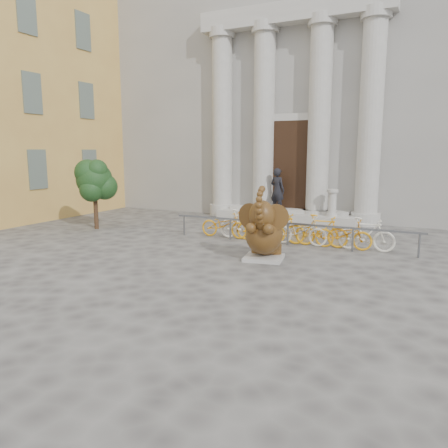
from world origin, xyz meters
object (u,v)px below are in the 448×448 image
at_px(elephant_statue, 264,233).
at_px(pedestrian, 277,190).
at_px(bike_rack, 290,228).
at_px(tree, 95,181).

distance_m(elephant_statue, pedestrian, 6.95).
height_order(bike_rack, pedestrian, pedestrian).
bearing_deg(pedestrian, bike_rack, 132.08).
relative_size(elephant_statue, bike_rack, 0.26).
bearing_deg(tree, elephant_statue, -13.05).
bearing_deg(bike_rack, elephant_statue, -89.97).
bearing_deg(bike_rack, pedestrian, 113.94).
relative_size(tree, pedestrian, 1.41).
xyz_separation_m(elephant_statue, pedestrian, (-1.92, 6.66, 0.55)).
xyz_separation_m(bike_rack, pedestrian, (-1.91, 4.31, 0.79)).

